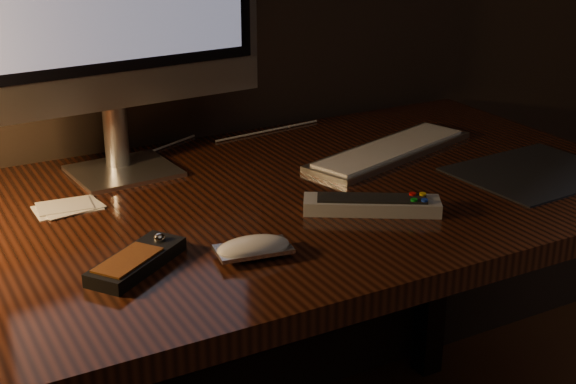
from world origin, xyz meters
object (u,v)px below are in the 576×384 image
media_remote (137,261)px  tv_remote (372,205)px  mouse (253,250)px  keyboard (390,150)px  desk (204,260)px

media_remote → tv_remote: 0.41m
mouse → media_remote: 0.17m
mouse → media_remote: media_remote is taller
media_remote → mouse: bearing=-51.5°
keyboard → mouse: bearing=-164.9°
desk → keyboard: (0.42, 0.02, 0.14)m
keyboard → tv_remote: bearing=-149.0°
media_remote → tv_remote: size_ratio=0.76×
media_remote → tv_remote: bearing=-33.7°
mouse → keyboard: bearing=41.7°
desk → media_remote: 0.33m
keyboard → mouse: size_ratio=3.74×
desk → keyboard: keyboard is taller
keyboard → tv_remote: (-0.20, -0.23, 0.01)m
desk → tv_remote: tv_remote is taller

